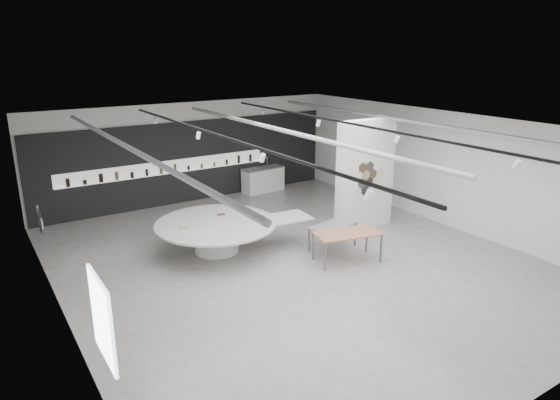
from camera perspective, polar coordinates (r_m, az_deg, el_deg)
room at (r=13.39m, az=1.26°, el=1.05°), size 12.02×14.02×3.82m
back_wall_display at (r=19.47m, az=-10.29°, el=4.30°), size 11.80×0.27×3.10m
partition_column at (r=16.39m, az=9.73°, el=2.83°), size 2.20×0.38×3.60m
display_island at (r=14.72m, az=-7.01°, el=-3.68°), size 4.66×3.85×0.90m
sample_table_wood at (r=14.00m, az=7.72°, el=-3.96°), size 1.96×1.28×0.84m
sample_table_stone at (r=14.82m, az=6.07°, el=-3.07°), size 1.59×1.04×0.75m
kitchen_counter at (r=20.67m, az=-1.95°, el=2.35°), size 1.82×0.80×1.40m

